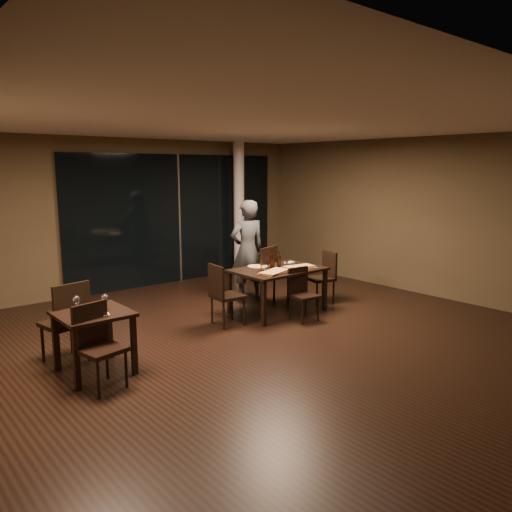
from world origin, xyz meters
The scene contains 30 objects.
ground centered at (0.00, 0.00, 0.00)m, with size 8.00×8.00×0.00m, color black.
wall_back centered at (0.00, 4.05, 1.50)m, with size 8.00×0.10×3.00m, color #473B26.
wall_right centered at (4.05, 0.00, 1.50)m, with size 0.10×8.00×3.00m, color #473B26.
ceiling centered at (0.00, 0.00, 3.02)m, with size 8.00×8.00×0.04m, color silver.
window_panel centered at (1.00, 3.96, 1.35)m, with size 5.00×0.06×2.70m, color black.
column centered at (2.40, 3.65, 1.50)m, with size 0.24×0.24×3.00m, color silver.
main_table centered at (1.00, 0.80, 0.68)m, with size 1.50×1.00×0.75m.
side_table centered at (-2.40, 0.30, 0.62)m, with size 0.80×0.80×0.75m.
chair_main_far centered at (1.13, 1.34, 0.59)m, with size 0.59×0.59×1.05m.
chair_main_near centered at (1.01, 0.25, 0.47)m, with size 0.43×0.43×0.84m.
chair_main_left centered at (-0.16, 0.78, 0.54)m, with size 0.50×0.50×0.97m.
chair_main_right centered at (2.07, 0.73, 0.52)m, with size 0.52×0.52×0.93m.
chair_side_far centered at (-2.53, 0.79, 0.58)m, with size 0.56×0.56×1.04m.
chair_side_near centered at (-2.52, -0.09, 0.53)m, with size 0.51×0.51×0.94m.
diner centered at (1.13, 1.78, 0.92)m, with size 0.63×0.42×1.85m, color #2D2F32.
pizza_board_left centered at (0.71, 0.56, 0.76)m, with size 0.60×0.30×0.01m, color #422615.
pizza_board_right centered at (1.30, 0.60, 0.76)m, with size 0.58×0.29×0.01m, color #4F2C19.
oblong_pizza_left centered at (0.71, 0.56, 0.77)m, with size 0.54×0.25×0.02m, color maroon, non-canonical shape.
oblong_pizza_right centered at (1.30, 0.60, 0.77)m, with size 0.48×0.22×0.02m, color maroon, non-canonical shape.
round_pizza centered at (0.82, 1.11, 0.76)m, with size 0.33×0.33×0.01m, color red.
bottle_a centered at (0.92, 0.87, 0.92)m, with size 0.07×0.07×0.33m, color black, non-canonical shape.
bottle_b centered at (1.06, 0.84, 0.89)m, with size 0.06×0.06×0.28m, color black, non-canonical shape.
bottle_c centered at (0.99, 0.93, 0.92)m, with size 0.07×0.07×0.34m, color black, non-canonical shape.
tumbler_left centered at (0.70, 0.84, 0.80)m, with size 0.08×0.08×0.09m, color white.
tumbler_right centered at (1.26, 0.89, 0.80)m, with size 0.08×0.08×0.09m, color white.
napkin_near centered at (1.57, 0.73, 0.76)m, with size 0.18×0.10×0.01m, color silver.
napkin_far centered at (1.53, 1.05, 0.76)m, with size 0.18×0.10×0.01m, color silver.
wine_glass_a centered at (-2.55, 0.39, 0.84)m, with size 0.08×0.08×0.19m, color white, non-canonical shape.
wine_glass_b centered at (-2.25, 0.29, 0.84)m, with size 0.08×0.08×0.18m, color white, non-canonical shape.
side_napkin centered at (-2.39, 0.09, 0.76)m, with size 0.18×0.11×0.01m, color white.
Camera 1 is at (-4.55, -5.26, 2.41)m, focal length 35.00 mm.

